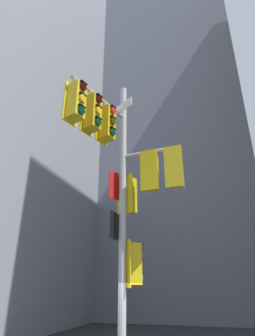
# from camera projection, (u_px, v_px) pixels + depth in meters

# --- Properties ---
(building_mid_block) EXTENTS (15.54, 15.54, 49.48)m
(building_mid_block) POSITION_uv_depth(u_px,v_px,m) (164.00, 99.00, 36.14)
(building_mid_block) COLOR slate
(building_mid_block) RESTS_ON ground
(signal_pole_assembly) EXTENTS (2.60, 2.69, 8.31)m
(signal_pole_assembly) POSITION_uv_depth(u_px,v_px,m) (123.00, 176.00, 7.49)
(signal_pole_assembly) COLOR #B2B2B5
(signal_pole_assembly) RESTS_ON ground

